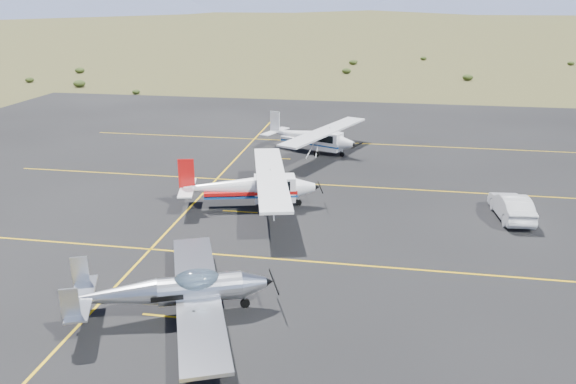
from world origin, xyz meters
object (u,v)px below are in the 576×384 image
(aircraft_plain, at_px, (312,136))
(aircraft_cessna, at_px, (251,186))
(aircraft_low_wing, at_px, (177,291))
(sedan, at_px, (511,206))

(aircraft_plain, bearing_deg, aircraft_cessna, -76.39)
(aircraft_low_wing, distance_m, aircraft_plain, 24.17)
(aircraft_cessna, relative_size, sedan, 2.76)
(aircraft_low_wing, bearing_deg, sedan, 19.19)
(aircraft_low_wing, height_order, aircraft_cessna, aircraft_cessna)
(aircraft_plain, bearing_deg, aircraft_low_wing, -72.39)
(aircraft_cessna, distance_m, sedan, 14.31)
(aircraft_low_wing, distance_m, aircraft_cessna, 11.66)
(sedan, bearing_deg, aircraft_plain, -48.69)
(aircraft_low_wing, distance_m, sedan, 18.94)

